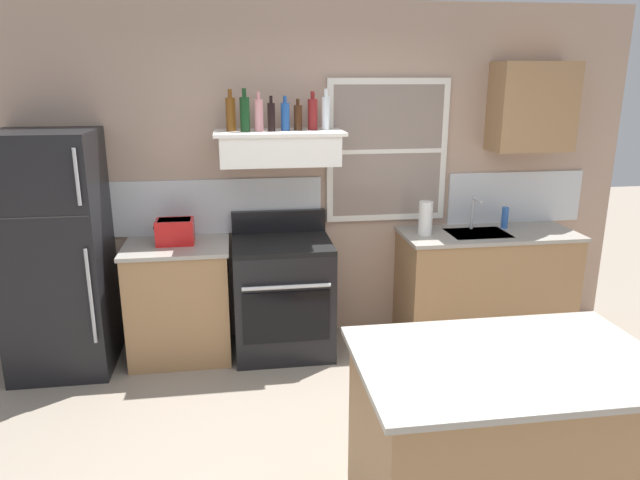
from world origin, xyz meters
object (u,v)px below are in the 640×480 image
Objects in this scene: toaster at (175,231)px; bottle_dark_green_wine at (245,114)px; stove_range at (283,295)px; bottle_blue_liqueur at (285,116)px; bottle_rose_pink at (258,115)px; bottle_balsamic_dark at (271,116)px; kitchen_island at (502,445)px; bottle_amber_wine at (231,114)px; refrigerator at (56,254)px; bottle_red_label_wine at (313,114)px; bottle_clear_tall at (326,113)px; bottle_brown_stout at (298,117)px; dish_soap_bottle at (505,218)px; paper_towel_roll at (426,218)px.

bottle_dark_green_wine is at bearing -1.28° from toaster.
stove_range is 1.39m from bottle_blue_liqueur.
bottle_dark_green_wine is at bearing -163.68° from bottle_rose_pink.
kitchen_island is (0.92, -2.13, -1.40)m from bottle_balsamic_dark.
bottle_amber_wine is at bearing 170.30° from bottle_balsamic_dark.
kitchen_island is at bearing -67.32° from stove_range.
refrigerator is 1.70m from stove_range.
bottle_red_label_wine is 0.10m from bottle_clear_tall.
bottle_clear_tall reaches higher than bottle_blue_liqueur.
bottle_rose_pink reaches higher than refrigerator.
toaster is 0.27× the size of stove_range.
bottle_red_label_wine is at bearing 8.28° from bottle_rose_pink.
bottle_amber_wine reaches higher than refrigerator.
bottle_dark_green_wine is 1.34× the size of bottle_brown_stout.
refrigerator is 3.54m from dish_soap_bottle.
dish_soap_bottle is at bearing 0.71° from bottle_amber_wine.
paper_towel_roll is (1.21, -0.02, -0.81)m from bottle_balsamic_dark.
bottle_balsamic_dark is (0.29, -0.05, -0.02)m from bottle_amber_wine.
bottle_amber_wine is at bearing 170.66° from bottle_rose_pink.
bottle_blue_liqueur is (0.85, 0.04, 0.84)m from toaster.
toaster is 0.98× the size of bottle_amber_wine.
toaster reaches higher than kitchen_island.
kitchen_island is at bearing -60.87° from bottle_amber_wine.
bottle_rose_pink is at bearing 1.47° from toaster.
toaster is (0.85, 0.08, 0.12)m from refrigerator.
bottle_balsamic_dark is 0.21m from bottle_brown_stout.
bottle_clear_tall is 0.22× the size of kitchen_island.
bottle_blue_liqueur reaches higher than dish_soap_bottle.
bottle_amber_wine is 1.31× the size of bottle_brown_stout.
refrigerator is at bearing -175.55° from bottle_clear_tall.
refrigerator is 1.27× the size of kitchen_island.
dish_soap_bottle is (2.03, 0.06, -0.86)m from bottle_rose_pink.
bottle_brown_stout is at bearing 7.52° from bottle_rose_pink.
bottle_balsamic_dark is at bearing 132.92° from stove_range.
bottle_rose_pink is at bearing -171.72° from bottle_red_label_wine.
bottle_rose_pink is 1.06× the size of paper_towel_roll.
stove_range is 3.59× the size of bottle_amber_wine.
bottle_blue_liqueur reaches higher than bottle_brown_stout.
bottle_amber_wine is 1.12× the size of paper_towel_roll.
bottle_red_label_wine is at bearing 105.28° from kitchen_island.
bottle_blue_liqueur is 1.10× the size of bottle_brown_stout.
bottle_blue_liqueur is (1.70, 0.13, 0.96)m from refrigerator.
dish_soap_bottle is at bearing 1.72° from bottle_rose_pink.
toaster is 1.08m from bottle_rose_pink.
refrigerator is 1.63× the size of stove_range.
bottle_amber_wine is at bearing 6.30° from toaster.
kitchen_island is (0.50, -2.20, -1.42)m from bottle_clear_tall.
kitchen_island is at bearing -114.68° from dish_soap_bottle.
bottle_red_label_wine is (0.26, 0.14, 1.40)m from stove_range.
bottle_dark_green_wine is 0.10m from bottle_rose_pink.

